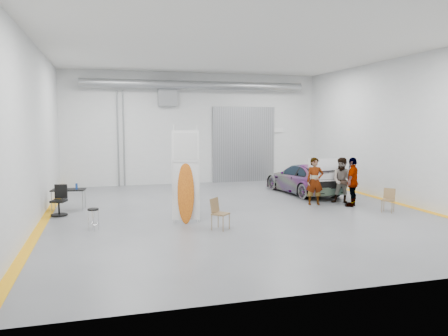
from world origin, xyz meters
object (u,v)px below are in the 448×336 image
object	(u,v)px
shop_stool	(93,220)
sedan_car	(304,179)
person_a	(315,181)
office_chair	(59,202)
folding_chair_near	(220,220)
folding_chair_far	(388,205)
person_c	(352,182)
person_b	(343,181)
surfboard_display	(188,184)
work_table	(66,189)

from	to	relation	value
shop_stool	sedan_car	bearing A→B (deg)	27.10
person_a	office_chair	world-z (taller)	person_a
folding_chair_near	folding_chair_far	bearing A→B (deg)	-37.93
person_c	person_b	bearing A→B (deg)	-130.30
person_a	surfboard_display	size ratio (longest dim) A/B	0.59
person_a	shop_stool	bearing A→B (deg)	-152.67
folding_chair_far	surfboard_display	bearing A→B (deg)	-134.10
work_table	person_b	bearing A→B (deg)	-8.91
person_a	work_table	bearing A→B (deg)	-176.04
person_c	shop_stool	bearing A→B (deg)	-36.44
surfboard_display	folding_chair_near	bearing A→B (deg)	-41.02
sedan_car	surfboard_display	distance (m)	7.90
surfboard_display	folding_chair_far	size ratio (longest dim) A/B	3.72
sedan_car	folding_chair_far	distance (m)	4.95
shop_stool	work_table	bearing A→B (deg)	105.79
office_chair	shop_stool	bearing A→B (deg)	-47.01
sedan_car	folding_chair_far	world-z (taller)	sedan_car
person_c	shop_stool	world-z (taller)	person_c
person_b	folding_chair_near	size ratio (longest dim) A/B	1.94
person_c	surfboard_display	world-z (taller)	surfboard_display
sedan_car	folding_chair_near	distance (m)	8.00
person_c	shop_stool	xyz separation A→B (m)	(-9.87, -1.38, -0.64)
surfboard_display	office_chair	distance (m)	4.96
person_b	person_c	world-z (taller)	person_c
folding_chair_near	work_table	bearing A→B (deg)	90.78
person_c	shop_stool	size ratio (longest dim) A/B	2.82
person_a	person_c	xyz separation A→B (m)	(1.28, -0.72, 0.02)
office_chair	surfboard_display	bearing A→B (deg)	-11.81
person_c	office_chair	distance (m)	11.20
surfboard_display	shop_stool	distance (m)	3.17
person_a	person_c	bearing A→B (deg)	-15.71
person_a	folding_chair_far	size ratio (longest dim) A/B	2.19
person_a	work_table	size ratio (longest dim) A/B	1.47
person_b	shop_stool	distance (m)	10.05
person_b	office_chair	size ratio (longest dim) A/B	1.75
person_b	folding_chair_near	distance (m)	6.71
person_a	work_table	world-z (taller)	person_a
person_a	shop_stool	size ratio (longest dim) A/B	2.77
sedan_car	office_chair	world-z (taller)	sedan_car
person_b	work_table	xyz separation A→B (m)	(-10.88, 1.71, -0.17)
person_a	office_chair	distance (m)	9.86
work_table	office_chair	size ratio (longest dim) A/B	1.21
shop_stool	person_a	bearing A→B (deg)	13.75
person_a	person_b	xyz separation A→B (m)	(1.23, -0.07, -0.01)
person_c	folding_chair_far	distance (m)	1.68
folding_chair_far	person_b	bearing A→B (deg)	156.97
person_a	surfboard_display	distance (m)	5.91
shop_stool	surfboard_display	bearing A→B (deg)	4.36
sedan_car	work_table	bearing A→B (deg)	0.09
folding_chair_near	person_c	bearing A→B (deg)	-25.03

